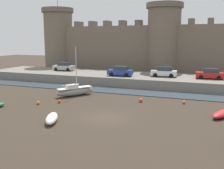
# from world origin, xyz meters

# --- Properties ---
(ground_plane) EXTENTS (160.00, 160.00, 0.00)m
(ground_plane) POSITION_xyz_m (0.00, 0.00, 0.00)
(ground_plane) COLOR #382D23
(water_channel) EXTENTS (80.00, 4.50, 0.10)m
(water_channel) POSITION_xyz_m (0.00, 12.81, 0.05)
(water_channel) COLOR #3D4C56
(water_channel) RESTS_ON ground
(quay_road) EXTENTS (61.18, 10.00, 1.50)m
(quay_road) POSITION_xyz_m (0.00, 20.06, 0.75)
(quay_road) COLOR slate
(quay_road) RESTS_ON ground
(castle) EXTENTS (56.47, 7.28, 17.53)m
(castle) POSITION_xyz_m (-0.00, 30.75, 6.46)
(castle) COLOR #706354
(castle) RESTS_ON ground
(sailboat_midflat_centre) EXTENTS (4.09, 5.34, 6.60)m
(sailboat_midflat_centre) POSITION_xyz_m (-7.61, 7.59, 0.66)
(sailboat_midflat_centre) COLOR gray
(sailboat_midflat_centre) RESTS_ON ground
(rowboat_foreground_centre) EXTENTS (2.29, 3.33, 0.73)m
(rowboat_foreground_centre) POSITION_xyz_m (-4.01, -3.22, 0.38)
(rowboat_foreground_centre) COLOR silver
(rowboat_foreground_centre) RESTS_ON ground
(rowboat_near_channel_left) EXTENTS (2.56, 3.81, 0.64)m
(rowboat_near_channel_left) POSITION_xyz_m (10.70, 4.22, 0.33)
(rowboat_near_channel_left) COLOR red
(rowboat_near_channel_left) RESTS_ON ground
(mooring_buoy_off_centre) EXTENTS (0.46, 0.46, 0.46)m
(mooring_buoy_off_centre) POSITION_xyz_m (1.63, 7.27, 0.23)
(mooring_buoy_off_centre) COLOR #E04C1E
(mooring_buoy_off_centre) RESTS_ON ground
(mooring_buoy_near_channel) EXTENTS (0.38, 0.38, 0.38)m
(mooring_buoy_near_channel) POSITION_xyz_m (6.61, 8.28, 0.19)
(mooring_buoy_near_channel) COLOR orange
(mooring_buoy_near_channel) RESTS_ON ground
(mooring_buoy_near_shore) EXTENTS (0.40, 0.40, 0.40)m
(mooring_buoy_near_shore) POSITION_xyz_m (-9.24, 1.78, 0.20)
(mooring_buoy_near_shore) COLOR orange
(mooring_buoy_near_shore) RESTS_ON ground
(mooring_buoy_mid_mud) EXTENTS (0.40, 0.40, 0.40)m
(mooring_buoy_mid_mud) POSITION_xyz_m (-7.36, 3.35, 0.20)
(mooring_buoy_mid_mud) COLOR #E04C1E
(mooring_buoy_mid_mud) RESTS_ON ground
(car_quay_east) EXTENTS (4.21, 2.10, 1.62)m
(car_quay_east) POSITION_xyz_m (2.20, 19.61, 2.28)
(car_quay_east) COLOR silver
(car_quay_east) RESTS_ON quay_road
(car_quay_west) EXTENTS (4.21, 2.10, 1.62)m
(car_quay_west) POSITION_xyz_m (-17.35, 20.95, 2.28)
(car_quay_west) COLOR #B2B5B7
(car_quay_west) RESTS_ON quay_road
(car_quay_centre_west) EXTENTS (4.21, 2.10, 1.62)m
(car_quay_centre_west) POSITION_xyz_m (9.21, 19.77, 2.28)
(car_quay_centre_west) COLOR red
(car_quay_centre_west) RESTS_ON quay_road
(car_quay_centre_east) EXTENTS (4.21, 2.10, 1.62)m
(car_quay_centre_east) POSITION_xyz_m (-4.72, 17.86, 2.28)
(car_quay_centre_east) COLOR #263F99
(car_quay_centre_east) RESTS_ON quay_road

